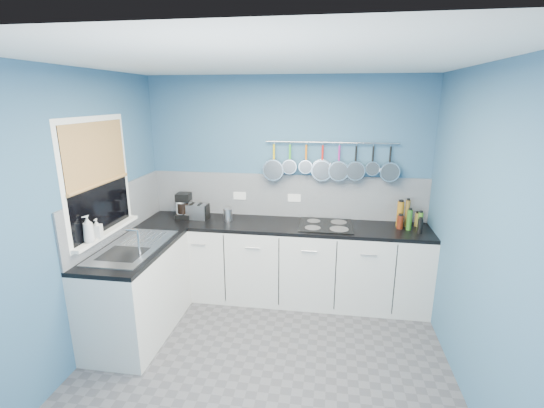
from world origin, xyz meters
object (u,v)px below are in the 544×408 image
(canister, at_px, (228,215))
(hob, at_px, (326,225))
(paper_towel, at_px, (181,207))
(soap_bottle_b, at_px, (97,228))
(coffee_maker, at_px, (184,206))
(soap_bottle_a, at_px, (88,229))
(toaster, at_px, (196,211))

(canister, bearing_deg, hob, -1.28)
(paper_towel, height_order, canister, paper_towel)
(soap_bottle_b, relative_size, coffee_maker, 0.59)
(soap_bottle_a, bearing_deg, canister, 53.47)
(paper_towel, distance_m, canister, 0.56)
(soap_bottle_a, bearing_deg, hob, 30.60)
(soap_bottle_b, xyz_separation_m, hob, (2.01, 1.07, -0.23))
(paper_towel, height_order, hob, paper_towel)
(paper_towel, distance_m, toaster, 0.18)
(hob, bearing_deg, soap_bottle_b, -151.95)
(soap_bottle_a, height_order, toaster, soap_bottle_a)
(soap_bottle_b, height_order, paper_towel, soap_bottle_b)
(coffee_maker, bearing_deg, toaster, -2.06)
(canister, height_order, hob, canister)
(canister, relative_size, hob, 0.25)
(soap_bottle_a, relative_size, paper_towel, 0.88)
(soap_bottle_a, relative_size, canister, 1.69)
(canister, bearing_deg, soap_bottle_b, -129.36)
(paper_towel, bearing_deg, coffee_maker, 2.23)
(coffee_maker, relative_size, hob, 0.51)
(paper_towel, xyz_separation_m, coffee_maker, (0.03, 0.00, 0.01))
(soap_bottle_a, distance_m, soap_bottle_b, 0.12)
(toaster, bearing_deg, soap_bottle_b, -110.59)
(hob, bearing_deg, coffee_maker, 178.59)
(soap_bottle_a, distance_m, hob, 2.35)
(soap_bottle_b, bearing_deg, coffee_maker, 71.70)
(hob, bearing_deg, soap_bottle_a, -149.40)
(paper_towel, distance_m, hob, 1.67)
(soap_bottle_b, distance_m, toaster, 1.24)
(paper_towel, bearing_deg, hob, -1.35)
(soap_bottle_b, height_order, canister, soap_bottle_b)
(coffee_maker, relative_size, toaster, 1.11)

